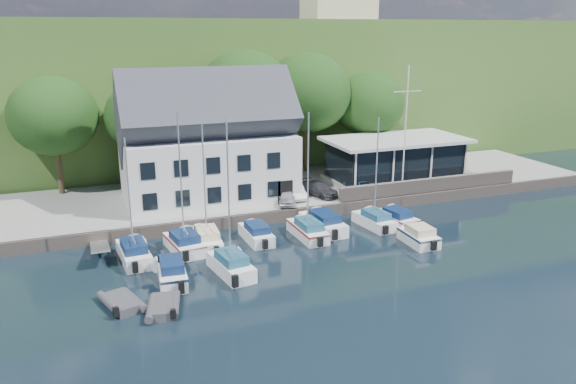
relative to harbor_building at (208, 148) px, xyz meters
name	(u,v)px	position (x,y,z in m)	size (l,w,h in m)	color
ground	(375,270)	(7.00, -16.50, -5.35)	(180.00, 180.00, 0.00)	black
quay	(282,192)	(7.00, 1.00, -4.85)	(60.00, 13.00, 1.00)	gray
quay_face	(309,213)	(7.00, -5.50, -4.85)	(60.00, 0.30, 1.00)	#71635A
hillside	(186,75)	(7.00, 45.50, 2.65)	(160.00, 75.00, 16.00)	#31511E
field_patch	(220,22)	(15.00, 53.50, 10.80)	(50.00, 30.00, 0.30)	#4F6030
harbor_building	(208,148)	(0.00, 0.00, 0.00)	(14.40, 8.20, 8.70)	silver
club_pavilion	(395,159)	(18.00, -0.50, -2.30)	(13.20, 7.20, 4.10)	black
seawall	(431,185)	(19.00, -5.10, -3.75)	(18.00, 0.50, 1.20)	#71635A
gangway	(100,255)	(-9.50, -7.50, -5.35)	(1.20, 6.00, 1.40)	silver
car_silver	(287,197)	(5.61, -4.04, -3.79)	(1.33, 3.31, 1.13)	silver
car_white	(295,191)	(6.93, -2.63, -3.76)	(1.25, 3.59, 1.18)	silver
car_dgrey	(319,189)	(9.10, -2.70, -3.76)	(1.66, 4.08, 1.18)	#2E2F34
car_blue	(363,186)	(13.05, -3.40, -3.76)	(1.37, 3.47, 1.19)	#294D7D
flagpole	(405,130)	(16.70, -4.07, 1.20)	(2.67, 0.20, 11.11)	silver
tree_0	(56,136)	(-11.94, 5.98, 0.79)	(7.52, 7.52, 10.27)	black
tree_1	(147,135)	(-4.34, 5.11, 0.54)	(7.16, 7.16, 9.78)	black
tree_2	(246,114)	(5.20, 6.02, 1.77)	(8.95, 8.95, 12.23)	black
tree_3	(307,113)	(11.53, 5.80, 1.60)	(8.71, 8.71, 11.90)	black
tree_4	(368,120)	(18.01, 5.01, 0.61)	(7.26, 7.26, 9.92)	black
boat_r1_0	(129,197)	(-7.40, -9.41, -0.84)	(1.89, 6.40, 9.03)	white
boat_r1_1	(181,191)	(-3.90, -8.89, -0.93)	(2.05, 5.88, 8.83)	white
boat_r1_2	(205,188)	(-2.24, -8.64, -0.98)	(1.85, 6.17, 8.75)	white
boat_r1_3	(256,232)	(1.44, -8.74, -4.66)	(1.76, 5.75, 1.39)	white
boat_r1_4	(308,181)	(5.23, -9.45, -1.01)	(1.80, 6.48, 8.69)	white
boat_r1_5	(323,221)	(6.91, -8.52, -4.57)	(2.13, 6.83, 1.56)	white
boat_r1_6	(376,176)	(11.06, -9.15, -1.23)	(1.80, 5.83, 8.23)	white
boat_r1_7	(396,216)	(12.89, -9.33, -4.67)	(1.86, 5.77, 1.37)	white
boat_r2_0	(171,270)	(-5.57, -13.52, -4.58)	(1.77, 5.90, 1.53)	white
boat_r2_1	(229,204)	(-1.86, -13.76, -0.67)	(1.84, 6.20, 9.36)	white
boat_r2_4	(419,235)	(12.25, -13.54, -4.65)	(1.93, 4.75, 1.40)	white
dinghy_0	(122,301)	(-8.74, -15.89, -4.99)	(1.86, 3.10, 0.72)	#3A393E
dinghy_1	(163,305)	(-6.65, -17.19, -4.99)	(1.84, 3.07, 0.72)	#3A393E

